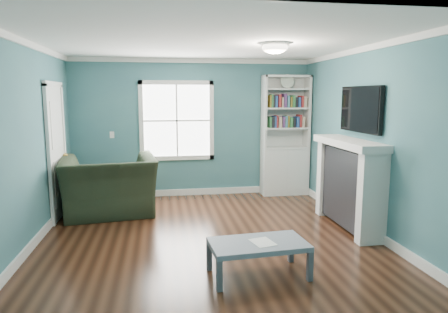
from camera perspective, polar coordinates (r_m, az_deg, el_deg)
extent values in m
plane|color=black|center=(5.49, -2.19, -11.76)|extent=(5.00, 5.00, 0.00)
plane|color=#34616F|center=(7.65, -4.48, 4.03)|extent=(4.50, 0.00, 4.50)
plane|color=#34616F|center=(2.74, 3.92, -4.27)|extent=(4.50, 0.00, 4.50)
plane|color=#34616F|center=(5.40, -26.71, 1.21)|extent=(0.00, 5.00, 5.00)
plane|color=#34616F|center=(5.88, 20.07, 2.14)|extent=(0.00, 5.00, 5.00)
plane|color=white|center=(5.19, -2.36, 16.25)|extent=(5.00, 5.00, 0.00)
cube|color=white|center=(7.84, -4.37, -5.05)|extent=(4.50, 0.03, 0.12)
cube|color=white|center=(5.67, -25.70, -11.30)|extent=(0.03, 5.00, 0.12)
cube|color=white|center=(6.13, 19.34, -9.45)|extent=(0.03, 5.00, 0.12)
cube|color=white|center=(7.64, -4.59, 13.48)|extent=(4.50, 0.04, 0.08)
cube|color=white|center=(5.40, -27.44, 14.59)|extent=(0.04, 5.00, 0.08)
cube|color=white|center=(5.88, 20.55, 14.44)|extent=(0.04, 5.00, 0.08)
cube|color=white|center=(7.62, -6.75, 5.11)|extent=(1.24, 0.01, 1.34)
cube|color=white|center=(7.61, -11.74, 4.98)|extent=(0.08, 0.06, 1.50)
cube|color=white|center=(7.66, -1.79, 5.18)|extent=(0.08, 0.06, 1.50)
cube|color=white|center=(7.68, -6.65, -0.19)|extent=(1.40, 0.06, 0.08)
cube|color=white|center=(7.60, -6.84, 10.45)|extent=(1.40, 0.06, 0.08)
cube|color=white|center=(7.61, -6.75, 5.10)|extent=(1.24, 0.03, 0.03)
cube|color=white|center=(7.61, -6.75, 5.10)|extent=(0.03, 0.03, 1.34)
cube|color=silver|center=(7.91, 8.61, -2.11)|extent=(0.90, 0.35, 0.90)
cube|color=silver|center=(7.66, 5.72, 6.27)|extent=(0.04, 0.35, 1.40)
cube|color=silver|center=(7.92, 11.78, 6.21)|extent=(0.04, 0.35, 1.40)
cube|color=silver|center=(7.94, 8.44, 6.30)|extent=(0.90, 0.02, 1.40)
cube|color=silver|center=(7.78, 8.92, 11.25)|extent=(0.90, 0.35, 0.04)
cube|color=silver|center=(7.84, 8.69, 1.27)|extent=(0.84, 0.33, 0.03)
cube|color=silver|center=(7.80, 8.75, 4.04)|extent=(0.84, 0.33, 0.03)
cube|color=silver|center=(7.78, 8.81, 6.83)|extent=(0.84, 0.33, 0.03)
cube|color=silver|center=(7.77, 8.88, 9.49)|extent=(0.84, 0.33, 0.03)
cube|color=#33723F|center=(7.77, 8.82, 4.95)|extent=(0.70, 0.25, 0.22)
cube|color=black|center=(7.75, 8.88, 7.75)|extent=(0.70, 0.25, 0.22)
cylinder|color=beige|center=(7.73, 9.02, 10.56)|extent=(0.26, 0.06, 0.26)
cube|color=black|center=(6.09, 17.50, -4.20)|extent=(0.30, 1.20, 1.10)
cube|color=black|center=(6.13, 17.25, -6.03)|extent=(0.22, 0.65, 0.70)
cube|color=silver|center=(5.51, 20.42, -5.69)|extent=(0.36, 0.16, 1.20)
cube|color=silver|center=(6.68, 14.80, -2.98)|extent=(0.36, 0.16, 1.20)
cube|color=silver|center=(5.97, 17.44, 1.88)|extent=(0.44, 1.58, 0.10)
cube|color=black|center=(6.00, 18.94, 6.39)|extent=(0.06, 1.10, 0.65)
cube|color=silver|center=(6.76, -22.81, 0.43)|extent=(0.04, 0.80, 2.05)
cube|color=white|center=(6.33, -23.67, -0.15)|extent=(0.05, 0.08, 2.13)
cube|color=white|center=(7.20, -21.89, 0.94)|extent=(0.05, 0.08, 2.13)
cube|color=white|center=(6.71, -23.26, 9.47)|extent=(0.05, 0.98, 0.08)
sphere|color=#BF8C3F|center=(7.05, -21.73, 0.18)|extent=(0.07, 0.07, 0.07)
ellipsoid|color=white|center=(5.46, 7.29, 15.18)|extent=(0.34, 0.34, 0.15)
cylinder|color=white|center=(5.46, 7.30, 15.65)|extent=(0.38, 0.38, 0.03)
cube|color=white|center=(7.68, -15.71, 3.00)|extent=(0.08, 0.01, 0.12)
imported|color=black|center=(6.72, -16.11, -2.68)|extent=(1.56, 1.13, 1.27)
cube|color=#474B55|center=(4.10, -0.67, -16.69)|extent=(0.06, 0.06, 0.32)
cube|color=#474B55|center=(4.40, 12.18, -15.07)|extent=(0.06, 0.06, 0.32)
cube|color=#474B55|center=(4.55, -2.12, -14.04)|extent=(0.06, 0.06, 0.32)
cube|color=#474B55|center=(4.82, 9.53, -12.83)|extent=(0.06, 0.06, 0.32)
cube|color=slate|center=(4.37, 4.92, -12.41)|extent=(1.06, 0.64, 0.06)
cube|color=white|center=(4.35, 5.55, -12.09)|extent=(0.27, 0.32, 0.00)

